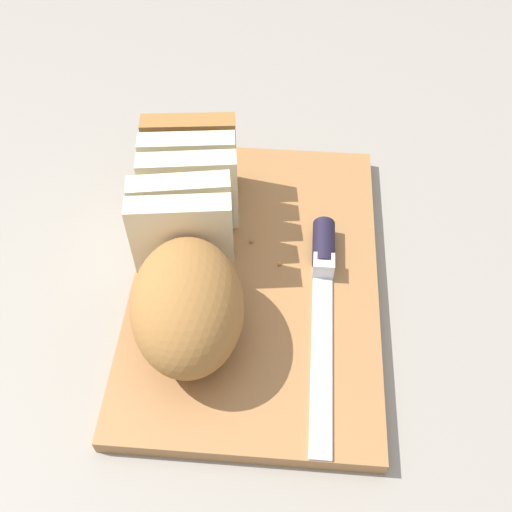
# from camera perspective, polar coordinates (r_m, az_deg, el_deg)

# --- Properties ---
(ground_plane) EXTENTS (3.00, 3.00, 0.00)m
(ground_plane) POSITION_cam_1_polar(r_m,az_deg,el_deg) (0.67, -0.00, -2.60)
(ground_plane) COLOR gray
(cutting_board) EXTENTS (0.41, 0.27, 0.02)m
(cutting_board) POSITION_cam_1_polar(r_m,az_deg,el_deg) (0.66, -0.00, -2.12)
(cutting_board) COLOR #9E6B3D
(cutting_board) RESTS_ON ground_plane
(bread_loaf) EXTENTS (0.31, 0.14, 0.10)m
(bread_loaf) POSITION_cam_1_polar(r_m,az_deg,el_deg) (0.61, -6.56, 0.47)
(bread_loaf) COLOR #996633
(bread_loaf) RESTS_ON cutting_board
(bread_knife) EXTENTS (0.27, 0.03, 0.03)m
(bread_knife) POSITION_cam_1_polar(r_m,az_deg,el_deg) (0.65, 6.42, -1.28)
(bread_knife) COLOR silver
(bread_knife) RESTS_ON cutting_board
(crumb_near_knife) EXTENTS (0.00, 0.00, 0.00)m
(crumb_near_knife) POSITION_cam_1_polar(r_m,az_deg,el_deg) (0.66, 2.24, -0.75)
(crumb_near_knife) COLOR #A8753D
(crumb_near_knife) RESTS_ON cutting_board
(crumb_near_loaf) EXTENTS (0.00, 0.00, 0.00)m
(crumb_near_loaf) POSITION_cam_1_polar(r_m,az_deg,el_deg) (0.68, -3.58, 1.14)
(crumb_near_loaf) COLOR #A8753D
(crumb_near_loaf) RESTS_ON cutting_board
(crumb_stray_left) EXTENTS (0.00, 0.00, 0.00)m
(crumb_stray_left) POSITION_cam_1_polar(r_m,az_deg,el_deg) (0.68, -0.45, 1.43)
(crumb_stray_left) COLOR #A8753D
(crumb_stray_left) RESTS_ON cutting_board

